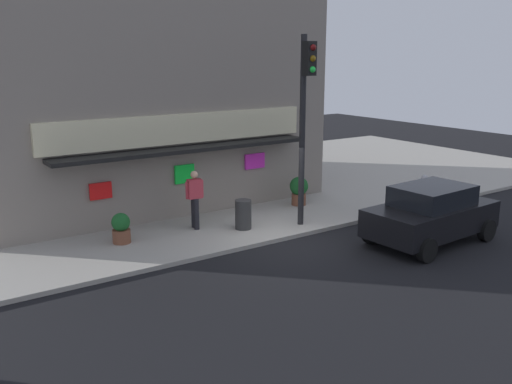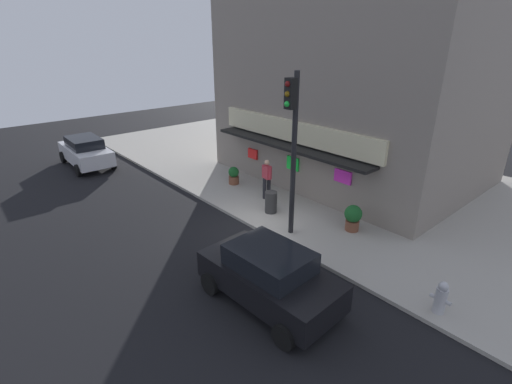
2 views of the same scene
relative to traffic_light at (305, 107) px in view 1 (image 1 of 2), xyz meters
name	(u,v)px [view 1 (image 1 of 2)]	position (x,y,z in m)	size (l,w,h in m)	color
ground_plane	(281,242)	(-1.27, -0.62, -3.70)	(51.44, 51.44, 0.00)	black
sidewalk	(177,193)	(-1.27, 6.00, -3.64)	(34.29, 13.24, 0.12)	#A39E93
corner_building	(126,78)	(-2.57, 7.23, 0.64)	(11.64, 9.63, 8.45)	gray
traffic_light	(305,107)	(0.00, 0.00, 0.00)	(0.32, 0.58, 5.62)	black
fire_hydrant	(424,188)	(5.46, -0.10, -3.14)	(0.54, 0.30, 0.92)	#B2B2B7
trash_can	(243,214)	(-1.70, 0.71, -3.14)	(0.49, 0.49, 0.88)	#2D2D2D
pedestrian	(195,197)	(-2.86, 1.54, -2.61)	(0.56, 0.41, 1.75)	black
potted_plant_by_doorway	(121,228)	(-5.17, 1.52, -3.15)	(0.51, 0.51, 0.85)	brown
potted_plant_by_window	(299,190)	(1.37, 1.90, -3.04)	(0.64, 0.64, 0.98)	brown
parked_car_black	(431,214)	(2.17, -3.01, -2.86)	(4.03, 2.22, 1.64)	black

